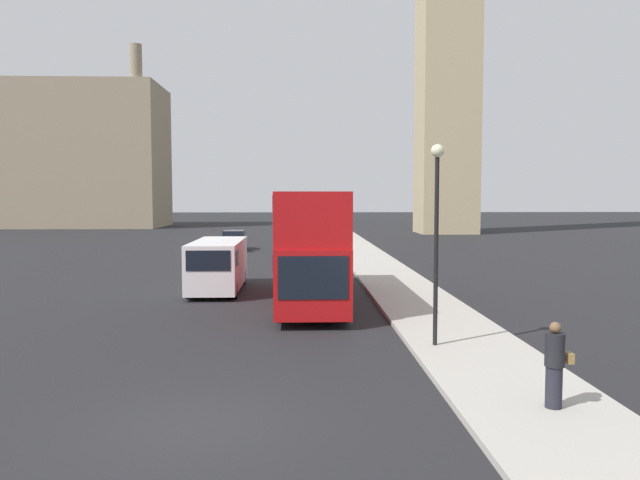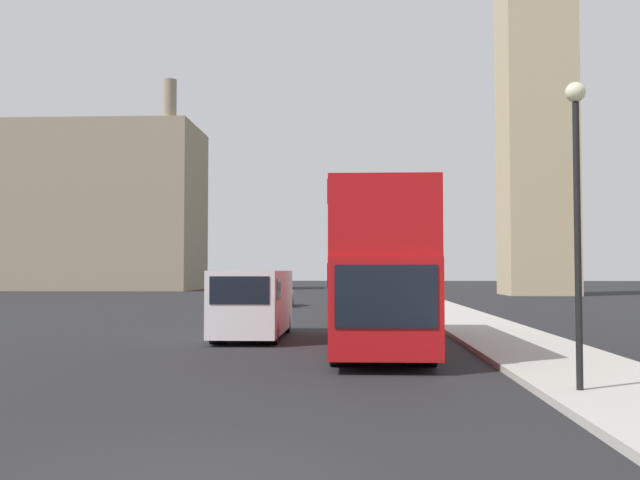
% 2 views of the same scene
% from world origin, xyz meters
% --- Properties ---
extents(building_block_distant, '(26.21, 12.76, 23.43)m').
position_xyz_m(building_block_distant, '(-29.67, 75.33, 9.64)').
color(building_block_distant, gray).
rests_on(building_block_distant, ground_plane).
extents(red_double_decker_bus, '(2.54, 10.76, 4.39)m').
position_xyz_m(red_double_decker_bus, '(2.41, 13.28, 2.44)').
color(red_double_decker_bus, '#B71114').
rests_on(red_double_decker_bus, ground_plane).
extents(white_van, '(2.11, 6.10, 2.25)m').
position_xyz_m(white_van, '(-1.62, 16.31, 1.22)').
color(white_van, white).
rests_on(white_van, ground_plane).
extents(street_lamp, '(0.36, 0.36, 5.49)m').
position_xyz_m(street_lamp, '(5.71, 5.43, 3.78)').
color(street_lamp, black).
rests_on(street_lamp, sidewalk_strip).
extents(parked_sedan, '(1.76, 4.28, 1.53)m').
position_xyz_m(parked_sedan, '(-3.05, 37.61, 0.69)').
color(parked_sedan, '#99999E').
rests_on(parked_sedan, ground_plane).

